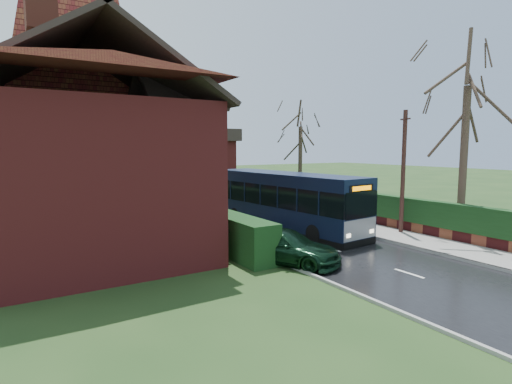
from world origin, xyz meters
TOP-DOWN VIEW (x-y plane):
  - ground at (0.00, 0.00)m, footprint 140.00×140.00m
  - road at (0.00, 10.00)m, footprint 6.00×100.00m
  - pavement at (4.25, 10.00)m, footprint 2.50×100.00m
  - kerb_right at (3.05, 10.00)m, footprint 0.12×100.00m
  - kerb_left at (-3.05, 10.00)m, footprint 0.12×100.00m
  - front_hedge at (-3.90, 5.00)m, footprint 1.20×16.00m
  - picket_fence at (-3.15, 5.00)m, footprint 0.10×16.00m
  - right_wall_hedge at (5.80, 10.00)m, footprint 0.60×50.00m
  - brick_house at (-8.73, 4.78)m, footprint 9.30×14.60m
  - bus at (0.80, 2.48)m, footprint 3.26×10.17m
  - car_silver at (-2.80, 2.57)m, footprint 1.74×3.74m
  - car_green at (-2.90, -2.59)m, footprint 3.62×4.71m
  - car_distant at (2.00, 39.78)m, footprint 1.62×4.37m
  - bus_stop_sign at (3.79, 5.62)m, footprint 0.08×0.43m
  - telegraph_pole at (5.04, -1.62)m, footprint 0.34×0.78m
  - tree_right_near at (6.21, -4.00)m, footprint 4.74×4.74m
  - tree_right_far at (8.64, 11.33)m, footprint 4.48×4.48m
  - tree_house_side at (-10.27, 10.00)m, footprint 4.82×4.82m

SIDE VIEW (x-z plane):
  - ground at x=0.00m, z-range 0.00..0.00m
  - road at x=0.00m, z-range 0.00..0.02m
  - kerb_left at x=-3.05m, z-range 0.00..0.10m
  - pavement at x=4.25m, z-range 0.00..0.14m
  - kerb_right at x=3.05m, z-range 0.00..0.14m
  - picket_fence at x=-3.15m, z-range 0.00..0.90m
  - car_silver at x=-2.80m, z-range 0.00..1.24m
  - car_green at x=-2.90m, z-range 0.00..1.27m
  - car_distant at x=2.00m, z-range 0.00..1.43m
  - front_hedge at x=-3.90m, z-range 0.00..1.60m
  - right_wall_hedge at x=5.80m, z-range 0.12..1.92m
  - bus at x=0.80m, z-range -0.01..3.02m
  - bus_stop_sign at x=3.79m, z-range 0.45..3.30m
  - telegraph_pole at x=5.04m, z-range 0.04..6.25m
  - brick_house at x=-8.73m, z-range -0.77..9.53m
  - tree_right_far at x=8.64m, z-range 2.14..10.78m
  - tree_right_near at x=6.21m, z-range 2.53..12.77m
  - tree_house_side at x=-10.27m, z-range 2.71..13.65m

